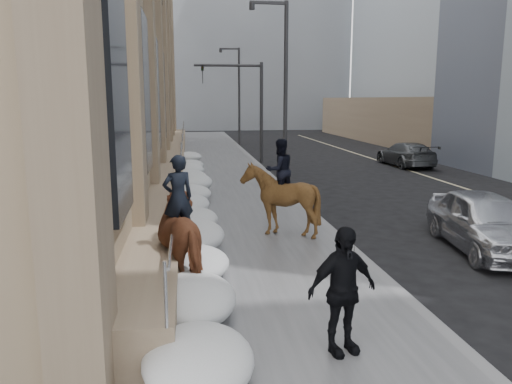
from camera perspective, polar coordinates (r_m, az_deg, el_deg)
ground at (r=9.15m, az=2.22°, el=-14.24°), size 140.00×140.00×0.00m
sidewalk at (r=18.62m, az=-3.12°, el=-1.16°), size 5.00×80.00×0.12m
curb at (r=19.01m, az=4.77°, el=-0.94°), size 0.24×80.00×0.12m
lane_line at (r=22.10m, az=25.14°, el=-0.44°), size 0.15×70.00×0.01m
limestone_building at (r=28.84m, az=-16.26°, el=20.27°), size 6.10×44.00×18.00m
bg_building_mid at (r=69.14m, az=-3.37°, el=18.99°), size 30.00×12.00×28.00m
bg_building_far at (r=80.54m, az=-11.39°, el=14.75°), size 24.00×12.00×20.00m
streetlight_mid at (r=22.58m, az=3.00°, el=12.43°), size 1.71×0.24×8.00m
streetlight_far at (r=42.39m, az=-2.15°, el=11.56°), size 1.71×0.24×8.00m
traffic_signal at (r=30.38m, az=-1.13°, el=10.87°), size 4.10×0.22×6.00m
snow_bank at (r=16.63m, az=-7.48°, el=-1.21°), size 1.70×18.10×0.76m
mounted_horse_left at (r=10.05m, az=-7.80°, el=-4.94°), size 1.81×2.55×2.64m
mounted_horse_right at (r=13.74m, az=2.72°, el=-0.38°), size 2.14×2.26×2.66m
pedestrian at (r=7.53m, az=9.82°, el=-11.02°), size 1.22×0.76×1.93m
car_silver at (r=14.05m, az=24.69°, el=-3.05°), size 2.43×4.70×1.53m
car_grey at (r=30.28m, az=16.74°, el=4.17°), size 2.06×4.86×1.40m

